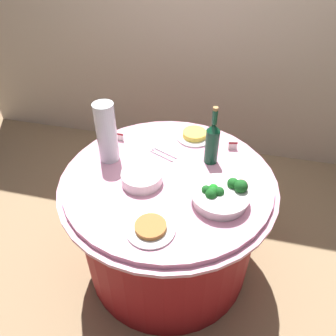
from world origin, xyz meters
TOP-DOWN VIEW (x-y plane):
  - ground_plane at (0.00, 0.00)m, footprint 6.00×6.00m
  - buffet_table at (0.00, 0.00)m, footprint 1.16×1.16m
  - broccoli_bowl at (0.29, -0.13)m, footprint 0.28×0.28m
  - plate_stack at (-0.12, -0.08)m, footprint 0.21×0.21m
  - wine_bottle at (0.20, 0.17)m, footprint 0.07×0.07m
  - decorative_fruit_vase at (-0.35, 0.07)m, footprint 0.11×0.11m
  - serving_tongs at (-0.07, 0.17)m, footprint 0.16×0.11m
  - food_plate_peanuts at (0.01, -0.38)m, footprint 0.22×0.22m
  - food_plate_fried_egg at (0.07, 0.38)m, footprint 0.22×0.22m
  - label_placard_front at (-0.36, 0.25)m, footprint 0.05×0.01m
  - label_placard_mid at (0.31, 0.32)m, footprint 0.05×0.02m

SIDE VIEW (x-z plane):
  - ground_plane at x=0.00m, z-range 0.00..0.00m
  - buffet_table at x=0.00m, z-range 0.01..0.75m
  - serving_tongs at x=-0.07m, z-range 0.74..0.75m
  - food_plate_peanuts at x=0.01m, z-range 0.74..0.77m
  - food_plate_fried_egg at x=0.07m, z-range 0.74..0.78m
  - plate_stack at x=-0.12m, z-range 0.74..0.80m
  - label_placard_front at x=-0.36m, z-range 0.74..0.80m
  - label_placard_mid at x=0.31m, z-range 0.74..0.80m
  - broccoli_bowl at x=0.29m, z-range 0.72..0.84m
  - wine_bottle at x=0.20m, z-range 0.70..1.04m
  - decorative_fruit_vase at x=-0.35m, z-range 0.73..1.07m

